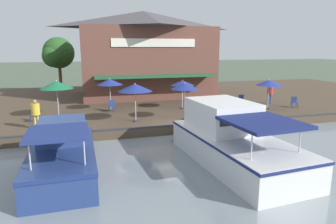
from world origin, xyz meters
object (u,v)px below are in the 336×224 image
(patio_umbrella_near_quay_edge, at_px, (185,86))
(tree_upstream_bank, at_px, (57,54))
(motorboat_far_downstream, at_px, (63,151))
(waterfront_restaurant, at_px, (144,53))
(motorboat_fourth_along, at_px, (225,137))
(cafe_chair_back_row_seat, at_px, (242,99))
(person_at_quay_edge, at_px, (35,111))
(patio_umbrella_mid_patio_right, at_px, (56,85))
(patio_umbrella_back_row, at_px, (182,83))
(cafe_chair_beside_entrance, at_px, (35,114))
(person_mid_patio, at_px, (270,92))
(patio_umbrella_by_entrance, at_px, (135,88))
(patio_umbrella_far_corner, at_px, (269,83))
(cafe_chair_mid_patio, at_px, (294,102))
(cafe_chair_far_corner_seat, at_px, (112,105))
(patio_umbrella_mid_patio_left, at_px, (110,82))

(patio_umbrella_near_quay_edge, bearing_deg, tree_upstream_bank, -153.60)
(motorboat_far_downstream, bearing_deg, waterfront_restaurant, 157.34)
(waterfront_restaurant, distance_m, motorboat_fourth_along, 18.10)
(cafe_chair_back_row_seat, bearing_deg, motorboat_far_downstream, -57.08)
(person_at_quay_edge, bearing_deg, patio_umbrella_mid_patio_right, 160.73)
(patio_umbrella_mid_patio_right, bearing_deg, motorboat_far_downstream, 5.18)
(waterfront_restaurant, bearing_deg, patio_umbrella_back_row, 8.75)
(patio_umbrella_back_row, xyz_separation_m, motorboat_fourth_along, (9.43, -1.01, -1.54))
(cafe_chair_beside_entrance, distance_m, tree_upstream_bank, 16.51)
(patio_umbrella_back_row, relative_size, person_mid_patio, 1.35)
(patio_umbrella_by_entrance, distance_m, person_at_quay_edge, 6.00)
(patio_umbrella_far_corner, bearing_deg, cafe_chair_back_row_seat, -149.57)
(motorboat_fourth_along, xyz_separation_m, tree_upstream_bank, (-24.04, -8.99, 3.56))
(tree_upstream_bank, bearing_deg, cafe_chair_mid_patio, 48.36)
(patio_umbrella_near_quay_edge, height_order, tree_upstream_bank, tree_upstream_bank)
(patio_umbrella_far_corner, relative_size, cafe_chair_far_corner_seat, 2.70)
(patio_umbrella_near_quay_edge, bearing_deg, motorboat_fourth_along, -0.00)
(cafe_chair_far_corner_seat, relative_size, person_mid_patio, 0.51)
(waterfront_restaurant, height_order, patio_umbrella_mid_patio_left, waterfront_restaurant)
(patio_umbrella_near_quay_edge, height_order, patio_umbrella_far_corner, patio_umbrella_near_quay_edge)
(cafe_chair_mid_patio, relative_size, motorboat_fourth_along, 0.09)
(cafe_chair_back_row_seat, bearing_deg, patio_umbrella_near_quay_edge, -60.05)
(cafe_chair_far_corner_seat, relative_size, motorboat_fourth_along, 0.09)
(person_mid_patio, xyz_separation_m, motorboat_fourth_along, (9.42, -8.87, -0.57))
(motorboat_far_downstream, relative_size, motorboat_fourth_along, 0.80)
(patio_umbrella_near_quay_edge, bearing_deg, motorboat_far_downstream, -54.71)
(patio_umbrella_mid_patio_right, distance_m, cafe_chair_far_corner_seat, 4.17)
(patio_umbrella_mid_patio_left, relative_size, person_at_quay_edge, 1.41)
(patio_umbrella_by_entrance, xyz_separation_m, patio_umbrella_far_corner, (-1.32, 10.65, -0.16))
(patio_umbrella_near_quay_edge, distance_m, motorboat_far_downstream, 9.23)
(patio_umbrella_far_corner, xyz_separation_m, person_mid_patio, (-1.88, 1.46, -1.00))
(patio_umbrella_mid_patio_right, relative_size, person_at_quay_edge, 1.46)
(patio_umbrella_mid_patio_right, relative_size, person_mid_patio, 1.52)
(person_at_quay_edge, bearing_deg, tree_upstream_bank, 179.58)
(cafe_chair_beside_entrance, relative_size, person_at_quay_edge, 0.49)
(patio_umbrella_mid_patio_left, bearing_deg, cafe_chair_far_corner_seat, 6.34)
(cafe_chair_mid_patio, height_order, tree_upstream_bank, tree_upstream_bank)
(cafe_chair_back_row_seat, distance_m, motorboat_fourth_along, 11.40)
(cafe_chair_beside_entrance, bearing_deg, cafe_chair_far_corner_seat, 110.03)
(patio_umbrella_near_quay_edge, bearing_deg, patio_umbrella_far_corner, 102.26)
(patio_umbrella_by_entrance, xyz_separation_m, cafe_chair_mid_patio, (-1.17, 12.97, -1.72))
(patio_umbrella_far_corner, height_order, cafe_chair_mid_patio, patio_umbrella_far_corner)
(patio_umbrella_by_entrance, bearing_deg, person_at_quay_edge, -88.13)
(person_mid_patio, height_order, motorboat_far_downstream, motorboat_far_downstream)
(patio_umbrella_mid_patio_right, distance_m, patio_umbrella_by_entrance, 5.58)
(waterfront_restaurant, distance_m, cafe_chair_far_corner_seat, 9.70)
(patio_umbrella_far_corner, height_order, person_at_quay_edge, patio_umbrella_far_corner)
(motorboat_far_downstream, bearing_deg, patio_umbrella_far_corner, 114.78)
(patio_umbrella_far_corner, relative_size, person_mid_patio, 1.38)
(motorboat_far_downstream, relative_size, tree_upstream_bank, 1.23)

